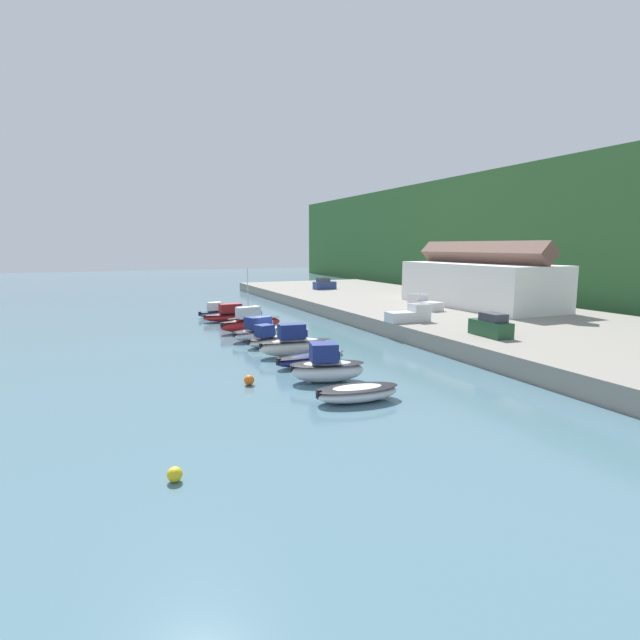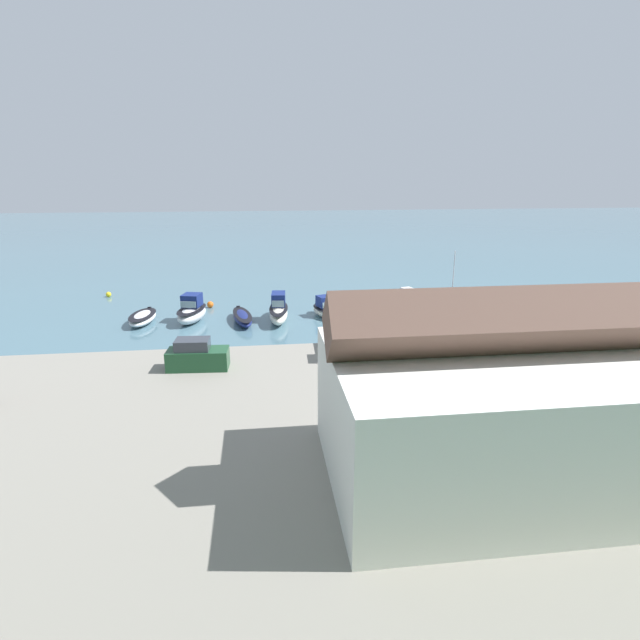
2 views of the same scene
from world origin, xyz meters
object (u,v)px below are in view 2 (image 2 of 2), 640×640
Objects in this scene: moored_boat_2 at (449,308)px; moored_boat_6 at (279,311)px; moored_boat_3 at (412,307)px; parked_car_0 at (197,356)px; mooring_buoy_0 at (109,294)px; moored_boat_9 at (143,318)px; pickup_truck_1 at (341,344)px; moored_boat_7 at (242,317)px; moored_boat_4 at (363,309)px; moored_boat_1 at (487,306)px; pickup_truck_0 at (489,376)px; mooring_buoy_1 at (210,305)px; moored_boat_5 at (325,309)px; moored_boat_8 at (192,312)px; moored_boat_0 at (523,303)px.

moored_boat_6 is at bearing -13.88° from moored_boat_2.
parked_car_0 reaches higher than moored_boat_3.
moored_boat_6 reaches higher than mooring_buoy_0.
moored_boat_2 reaches higher than moored_boat_6.
moored_boat_2 is 32.23m from moored_boat_9.
moored_boat_6 is at bearing -72.32° from pickup_truck_1.
moored_boat_6 is 1.01× the size of moored_boat_7.
moored_boat_4 is at bearing 141.67° from parked_car_0.
moored_boat_4 reaches higher than moored_boat_1.
moored_boat_7 is 27.65m from pickup_truck_0.
moored_boat_9 reaches higher than mooring_buoy_1.
moored_boat_7 is (22.02, -0.38, -0.38)m from moored_boat_2.
moored_boat_5 is 24.70m from pickup_truck_0.
moored_boat_3 is at bearing 159.41° from mooring_buoy_0.
moored_boat_3 is 1.43× the size of moored_boat_9.
moored_boat_5 is 0.70× the size of moored_boat_6.
moored_boat_6 is 15.69m from pickup_truck_1.
moored_boat_4 is at bearing -177.05° from moored_boat_9.
moored_boat_8 is at bearing -18.25° from moored_boat_3.
mooring_buoy_1 is at bearing -38.57° from moored_boat_4.
moored_boat_0 is at bearing 121.35° from parked_car_0.
moored_boat_2 is 1.20× the size of moored_boat_8.
moored_boat_7 is at bearing -176.32° from moored_boat_8.
moored_boat_3 is at bearing -177.74° from moored_boat_9.
parked_car_0 reaches higher than mooring_buoy_0.
moored_boat_4 is at bearing -18.11° from moored_boat_2.
moored_boat_6 reaches higher than moored_boat_3.
pickup_truck_0 reaches higher than moored_boat_1.
moored_boat_0 reaches higher than mooring_buoy_1.
pickup_truck_0 is at bearing 145.84° from moored_boat_8.
mooring_buoy_1 is at bearing 152.33° from mooring_buoy_0.
moored_boat_6 is 17.93m from parked_car_0.
pickup_truck_0 is (-16.10, 22.40, 1.96)m from moored_boat_7.
pickup_truck_1 is at bearing 33.32° from moored_boat_2.
mooring_buoy_1 is at bearing -58.88° from pickup_truck_1.
moored_boat_9 reaches higher than moored_boat_7.
moored_boat_2 reaches higher than mooring_buoy_1.
moored_boat_4 is 11.55× the size of mooring_buoy_0.
parked_car_0 is at bearing 71.25° from moored_boat_7.
moored_boat_4 is 16.43m from pickup_truck_1.
moored_boat_6 is 1.43× the size of pickup_truck_1.
moored_boat_6 reaches higher than moored_boat_9.
moored_boat_6 is at bearing -179.88° from moored_boat_9.
moored_boat_4 is (13.87, -0.43, 0.06)m from moored_boat_1.
moored_boat_5 is 13.97m from moored_boat_8.
moored_boat_1 is 1.69× the size of moored_boat_5.
moored_boat_6 is 13.98m from moored_boat_9.
moored_boat_9 is (5.00, -0.12, -0.51)m from moored_boat_8.
moored_boat_9 is 8.31m from mooring_buoy_1.
pickup_truck_1 is 6.52× the size of mooring_buoy_1.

